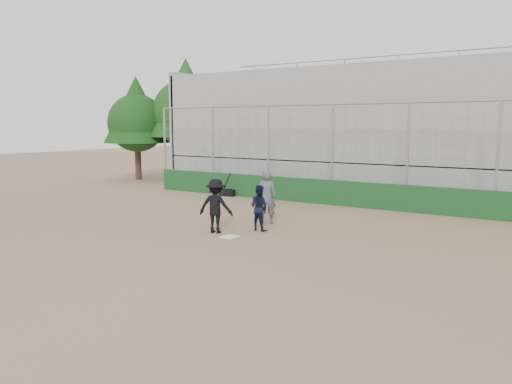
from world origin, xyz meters
The scene contains 10 objects.
ground centered at (0.00, 0.00, 0.00)m, with size 90.00×90.00×0.00m, color brown.
home_plate centered at (0.00, 0.00, 0.01)m, with size 0.44×0.44×0.02m, color white.
backstop centered at (0.00, 7.00, 0.96)m, with size 18.10×0.25×4.04m.
bleachers centered at (0.00, 11.95, 2.92)m, with size 20.25×6.70×6.98m.
tree_left centered at (-11.00, 11.00, 4.39)m, with size 4.48×4.48×7.00m.
tree_right centered at (-13.50, 9.50, 3.76)m, with size 3.84×3.84×6.00m.
batter_at_plate centered at (-0.70, 0.27, 0.81)m, with size 1.17×0.87×1.78m.
catcher_crouched centered at (0.22, 1.22, 0.48)m, with size 0.78×0.67×0.97m.
umpire centered at (-0.17, 2.30, 0.79)m, with size 0.64×0.42×1.57m, color #4C5360.
equipment_bag centered at (-4.95, 6.66, 0.15)m, with size 0.73×0.42×0.33m.
Camera 1 is at (8.24, -11.37, 3.21)m, focal length 35.00 mm.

